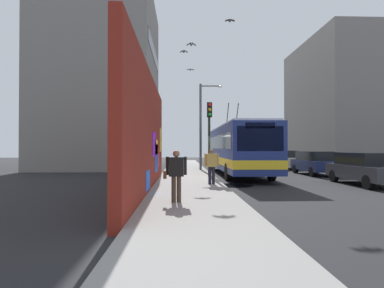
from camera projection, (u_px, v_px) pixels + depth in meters
ground_plane at (216, 180)px, 17.41m from camera, size 80.00×80.00×0.00m
sidewalk_slab at (187, 179)px, 17.35m from camera, size 48.00×3.20×0.15m
graffiti_wall at (149, 134)px, 13.00m from camera, size 13.34×0.32×4.86m
building_far_left at (104, 83)px, 28.88m from camera, size 12.31×9.37×15.90m
building_far_right at (346, 103)px, 35.26m from camera, size 13.91×9.62×13.94m
city_bus at (237, 148)px, 20.71m from camera, size 12.33×2.68×5.03m
parked_car_dark_gray at (366, 168)px, 14.89m from camera, size 4.51×1.89×1.58m
parked_car_navy at (314, 162)px, 20.58m from camera, size 4.26×1.77×1.58m
parked_car_champagne at (282, 159)px, 27.05m from camera, size 4.80×1.87×1.58m
pedestrian_at_curb at (212, 164)px, 14.03m from camera, size 0.22×0.66×1.61m
pedestrian_near_wall at (176, 172)px, 9.46m from camera, size 0.22×0.73×1.60m
traffic_light at (209, 127)px, 17.47m from camera, size 0.49×0.28×4.27m
street_lamp at (203, 120)px, 23.58m from camera, size 0.44×1.75×6.58m
flying_pigeons at (210, 33)px, 18.04m from camera, size 11.42×4.53×2.54m
curbside_puddle at (234, 185)px, 14.79m from camera, size 1.81×1.81×0.00m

